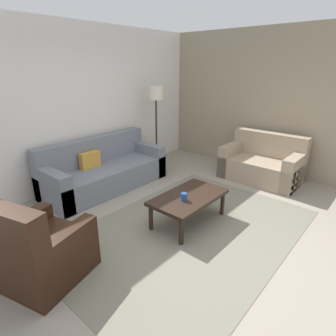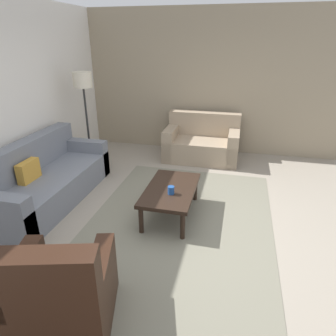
{
  "view_description": "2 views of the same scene",
  "coord_description": "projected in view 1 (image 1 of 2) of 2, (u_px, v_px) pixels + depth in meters",
  "views": [
    {
      "loc": [
        -2.59,
        -1.88,
        2.1
      ],
      "look_at": [
        0.14,
        0.48,
        0.76
      ],
      "focal_mm": 29.66,
      "sensor_mm": 36.0,
      "label": 1
    },
    {
      "loc": [
        -3.22,
        -0.63,
        2.23
      ],
      "look_at": [
        0.19,
        0.2,
        0.7
      ],
      "focal_mm": 31.89,
      "sensor_mm": 36.0,
      "label": 2
    }
  ],
  "objects": [
    {
      "name": "ground_plane",
      "position": [
        188.0,
        232.0,
        3.72
      ],
      "size": [
        8.0,
        8.0,
        0.0
      ],
      "primitive_type": "plane",
      "color": "gray"
    },
    {
      "name": "rear_partition",
      "position": [
        71.0,
        108.0,
        4.83
      ],
      "size": [
        6.0,
        0.12,
        2.8
      ],
      "primitive_type": "cube",
      "color": "silver",
      "rests_on": "ground_plane"
    },
    {
      "name": "stone_feature_panel",
      "position": [
        284.0,
        104.0,
        5.36
      ],
      "size": [
        0.12,
        5.2,
        2.8
      ],
      "primitive_type": "cube",
      "color": "gray",
      "rests_on": "ground_plane"
    },
    {
      "name": "area_rug",
      "position": [
        188.0,
        231.0,
        3.72
      ],
      "size": [
        3.44,
        2.36,
        0.01
      ],
      "primitive_type": "cube",
      "color": "slate",
      "rests_on": "ground_plane"
    },
    {
      "name": "couch_main",
      "position": [
        102.0,
        171.0,
        5.04
      ],
      "size": [
        2.22,
        0.91,
        0.88
      ],
      "color": "slate",
      "rests_on": "ground_plane"
    },
    {
      "name": "couch_loveseat",
      "position": [
        263.0,
        164.0,
        5.38
      ],
      "size": [
        0.87,
        1.42,
        0.88
      ],
      "color": "gray",
      "rests_on": "ground_plane"
    },
    {
      "name": "armchair_leather",
      "position": [
        37.0,
        255.0,
        2.79
      ],
      "size": [
        0.99,
        0.99,
        0.95
      ],
      "color": "black",
      "rests_on": "ground_plane"
    },
    {
      "name": "coffee_table",
      "position": [
        189.0,
        199.0,
        3.84
      ],
      "size": [
        1.1,
        0.64,
        0.41
      ],
      "color": "black",
      "rests_on": "ground_plane"
    },
    {
      "name": "cup",
      "position": [
        184.0,
        197.0,
        3.67
      ],
      "size": [
        0.08,
        0.08,
        0.1
      ],
      "primitive_type": "cylinder",
      "color": "#1E478C",
      "rests_on": "coffee_table"
    },
    {
      "name": "lamp_standing",
      "position": [
        156.0,
        102.0,
        5.59
      ],
      "size": [
        0.32,
        0.32,
        1.71
      ],
      "color": "black",
      "rests_on": "ground_plane"
    }
  ]
}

